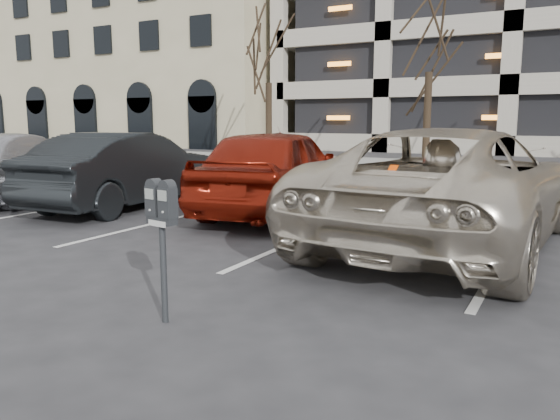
{
  "coord_description": "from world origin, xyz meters",
  "views": [
    {
      "loc": [
        2.15,
        -5.36,
        1.78
      ],
      "look_at": [
        -0.01,
        -1.37,
        1.03
      ],
      "focal_mm": 35.0,
      "sensor_mm": 36.0,
      "label": 1
    }
  ],
  "objects_px": {
    "tree_b": "(432,12)",
    "car_dark": "(127,170)",
    "suv_silver": "(451,187)",
    "parking_meter": "(162,216)",
    "car_silver": "(14,166)",
    "tree_a": "(269,35)",
    "car_red": "(276,170)"
  },
  "relations": [
    {
      "from": "suv_silver",
      "to": "car_silver",
      "type": "height_order",
      "value": "suv_silver"
    },
    {
      "from": "tree_a",
      "to": "suv_silver",
      "type": "relative_size",
      "value": 1.22
    },
    {
      "from": "parking_meter",
      "to": "car_silver",
      "type": "height_order",
      "value": "car_silver"
    },
    {
      "from": "suv_silver",
      "to": "parking_meter",
      "type": "bearing_deg",
      "value": 73.87
    },
    {
      "from": "suv_silver",
      "to": "car_silver",
      "type": "distance_m",
      "value": 9.55
    },
    {
      "from": "suv_silver",
      "to": "car_dark",
      "type": "distance_m",
      "value": 6.53
    },
    {
      "from": "tree_a",
      "to": "car_red",
      "type": "bearing_deg",
      "value": -59.79
    },
    {
      "from": "tree_a",
      "to": "parking_meter",
      "type": "bearing_deg",
      "value": -63.03
    },
    {
      "from": "tree_a",
      "to": "parking_meter",
      "type": "xyz_separation_m",
      "value": [
        9.05,
        -17.79,
        -4.47
      ]
    },
    {
      "from": "parking_meter",
      "to": "suv_silver",
      "type": "bearing_deg",
      "value": 79.76
    },
    {
      "from": "suv_silver",
      "to": "car_dark",
      "type": "xyz_separation_m",
      "value": [
        -6.52,
        0.35,
        -0.07
      ]
    },
    {
      "from": "suv_silver",
      "to": "car_silver",
      "type": "relative_size",
      "value": 1.2
    },
    {
      "from": "tree_a",
      "to": "car_dark",
      "type": "relative_size",
      "value": 1.62
    },
    {
      "from": "car_dark",
      "to": "car_silver",
      "type": "bearing_deg",
      "value": 3.03
    },
    {
      "from": "parking_meter",
      "to": "tree_b",
      "type": "bearing_deg",
      "value": 106.19
    },
    {
      "from": "tree_b",
      "to": "suv_silver",
      "type": "bearing_deg",
      "value": -74.91
    },
    {
      "from": "tree_a",
      "to": "tree_b",
      "type": "relative_size",
      "value": 0.95
    },
    {
      "from": "parking_meter",
      "to": "tree_a",
      "type": "bearing_deg",
      "value": 126.59
    },
    {
      "from": "tree_b",
      "to": "car_dark",
      "type": "height_order",
      "value": "tree_b"
    },
    {
      "from": "tree_a",
      "to": "car_silver",
      "type": "xyz_separation_m",
      "value": [
        1.07,
        -13.46,
        -4.68
      ]
    },
    {
      "from": "car_red",
      "to": "car_silver",
      "type": "xyz_separation_m",
      "value": [
        -6.08,
        -1.18,
        -0.08
      ]
    },
    {
      "from": "tree_b",
      "to": "car_silver",
      "type": "relative_size",
      "value": 1.54
    },
    {
      "from": "parking_meter",
      "to": "car_silver",
      "type": "relative_size",
      "value": 0.24
    },
    {
      "from": "tree_b",
      "to": "suv_silver",
      "type": "height_order",
      "value": "tree_b"
    },
    {
      "from": "tree_b",
      "to": "car_dark",
      "type": "bearing_deg",
      "value": -102.51
    },
    {
      "from": "car_red",
      "to": "car_dark",
      "type": "relative_size",
      "value": 1.05
    },
    {
      "from": "tree_a",
      "to": "car_red",
      "type": "xyz_separation_m",
      "value": [
        7.15,
        -12.28,
        -4.6
      ]
    },
    {
      "from": "tree_b",
      "to": "car_silver",
      "type": "bearing_deg",
      "value": -113.77
    },
    {
      "from": "tree_b",
      "to": "suv_silver",
      "type": "distance_m",
      "value": 14.75
    },
    {
      "from": "car_dark",
      "to": "parking_meter",
      "type": "bearing_deg",
      "value": 132.37
    },
    {
      "from": "parking_meter",
      "to": "car_silver",
      "type": "bearing_deg",
      "value": 161.14
    },
    {
      "from": "tree_a",
      "to": "car_silver",
      "type": "distance_m",
      "value": 14.29
    }
  ]
}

